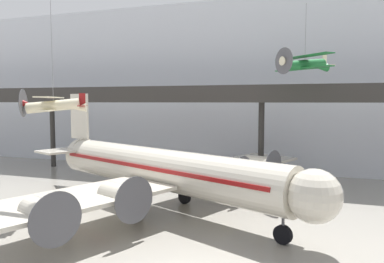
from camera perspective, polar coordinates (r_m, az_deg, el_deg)
hangar_back_wall at (r=51.87m, az=11.73°, el=6.83°), size 140.00×3.00×23.20m
mezzanine_walkway at (r=44.17m, az=10.39°, el=4.75°), size 110.00×3.20×11.38m
airliner_silver_main at (r=33.06m, az=-5.06°, el=-5.77°), size 30.55×35.89×10.33m
suspended_plane_cream_biplane at (r=34.74m, az=-20.43°, el=3.78°), size 5.75×6.48×10.73m
suspended_plane_green_biplane at (r=39.22m, az=16.78°, el=9.78°), size 6.06×6.06×6.97m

